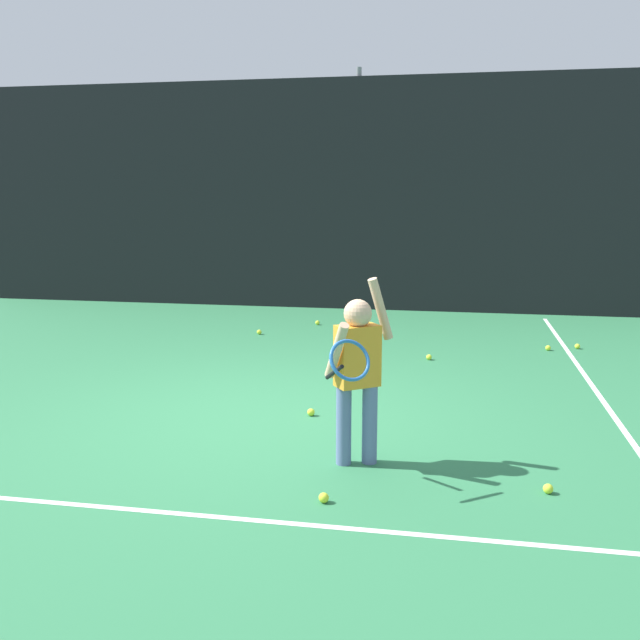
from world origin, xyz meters
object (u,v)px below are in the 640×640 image
(tennis_ball_0, at_px, (259,332))
(tennis_ball_1, at_px, (317,323))
(tennis_ball_2, at_px, (311,412))
(tennis_ball_3, at_px, (324,498))
(tennis_player, at_px, (357,367))
(tennis_ball_7, at_px, (577,346))
(tennis_ball_6, at_px, (548,348))
(tennis_ball_5, at_px, (548,489))
(tennis_ball_4, at_px, (429,357))

(tennis_ball_0, bearing_deg, tennis_ball_1, 52.43)
(tennis_ball_1, height_order, tennis_ball_2, same)
(tennis_ball_1, relative_size, tennis_ball_3, 1.00)
(tennis_player, bearing_deg, tennis_ball_2, 81.74)
(tennis_ball_0, bearing_deg, tennis_player, -66.22)
(tennis_ball_1, relative_size, tennis_ball_7, 1.00)
(tennis_ball_6, bearing_deg, tennis_ball_1, 159.58)
(tennis_ball_5, distance_m, tennis_ball_7, 4.70)
(tennis_ball_2, xyz_separation_m, tennis_ball_7, (2.76, 3.29, 0.00))
(tennis_player, bearing_deg, tennis_ball_4, 47.39)
(tennis_ball_2, xyz_separation_m, tennis_ball_3, (0.43, -1.72, 0.00))
(tennis_ball_5, height_order, tennis_ball_6, same)
(tennis_ball_4, relative_size, tennis_ball_6, 1.00)
(tennis_ball_3, xyz_separation_m, tennis_ball_7, (2.33, 5.02, 0.00))
(tennis_ball_5, bearing_deg, tennis_ball_2, 144.55)
(tennis_ball_0, xyz_separation_m, tennis_ball_3, (1.86, -5.17, 0.00))
(tennis_ball_5, height_order, tennis_ball_7, same)
(tennis_ball_6, height_order, tennis_ball_7, same)
(tennis_player, height_order, tennis_ball_5, tennis_player)
(tennis_player, relative_size, tennis_ball_7, 20.46)
(tennis_ball_1, xyz_separation_m, tennis_ball_6, (3.16, -1.18, 0.00))
(tennis_ball_5, bearing_deg, tennis_ball_6, 83.05)
(tennis_ball_1, bearing_deg, tennis_player, -76.16)
(tennis_ball_4, height_order, tennis_ball_6, same)
(tennis_ball_3, height_order, tennis_ball_7, same)
(tennis_ball_0, xyz_separation_m, tennis_ball_4, (2.38, -1.10, 0.00))
(tennis_ball_0, height_order, tennis_ball_4, same)
(tennis_ball_2, bearing_deg, tennis_ball_4, 67.98)
(tennis_ball_3, bearing_deg, tennis_ball_7, 65.06)
(tennis_ball_7, bearing_deg, tennis_ball_4, -152.34)
(tennis_ball_0, xyz_separation_m, tennis_ball_7, (4.19, -0.15, 0.00))
(tennis_ball_1, bearing_deg, tennis_ball_4, -48.82)
(tennis_ball_4, bearing_deg, tennis_ball_1, 131.18)
(tennis_ball_1, distance_m, tennis_ball_3, 6.14)
(tennis_ball_5, xyz_separation_m, tennis_ball_6, (0.54, 4.44, 0.00))
(tennis_ball_1, distance_m, tennis_ball_5, 6.20)
(tennis_player, relative_size, tennis_ball_3, 20.46)
(tennis_ball_0, bearing_deg, tennis_ball_2, -67.43)
(tennis_ball_0, bearing_deg, tennis_ball_4, -24.92)
(tennis_player, height_order, tennis_ball_2, tennis_player)
(tennis_ball_1, relative_size, tennis_ball_2, 1.00)
(tennis_ball_3, bearing_deg, tennis_ball_2, 104.06)
(tennis_ball_7, bearing_deg, tennis_ball_6, -155.99)
(tennis_ball_4, xyz_separation_m, tennis_ball_5, (0.90, -3.65, 0.00))
(tennis_player, relative_size, tennis_ball_4, 20.46)
(tennis_ball_6, bearing_deg, tennis_ball_3, -111.98)
(tennis_ball_0, xyz_separation_m, tennis_ball_6, (3.82, -0.32, 0.00))
(tennis_ball_3, bearing_deg, tennis_ball_6, 68.02)
(tennis_ball_1, distance_m, tennis_ball_7, 3.68)
(tennis_ball_1, height_order, tennis_ball_5, same)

